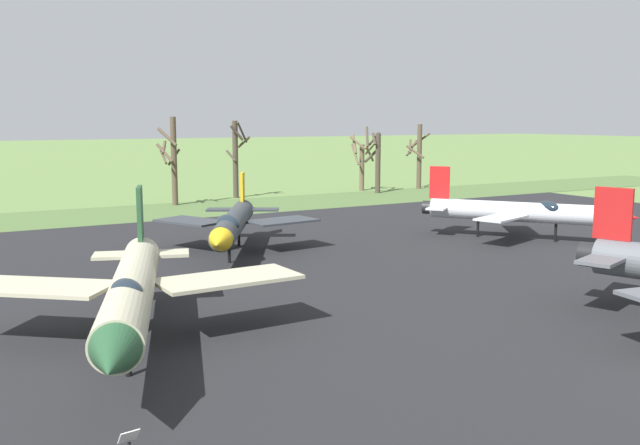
{
  "coord_description": "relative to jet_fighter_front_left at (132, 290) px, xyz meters",
  "views": [
    {
      "loc": [
        -22.17,
        -12.58,
        8.64
      ],
      "look_at": [
        -2.68,
        21.42,
        2.84
      ],
      "focal_mm": 39.19,
      "sensor_mm": 36.0,
      "label": 1
    }
  ],
  "objects": [
    {
      "name": "jet_fighter_front_right",
      "position": [
        10.47,
        15.27,
        -0.22
      ],
      "size": [
        10.35,
        14.36,
        4.86
      ],
      "color": "#33383D",
      "rests_on": "ground"
    },
    {
      "name": "bare_tree_left_of_center",
      "position": [
        23.83,
        46.1,
        2.26
      ],
      "size": [
        2.42,
        2.76,
        8.5
      ],
      "color": "#42382D",
      "rests_on": "ground"
    },
    {
      "name": "grass_verge_strip",
      "position": [
        15.67,
        38.59,
        -2.33
      ],
      "size": [
        144.83,
        12.0,
        0.06
      ],
      "primitive_type": "cube",
      "color": "#4E6A37",
      "rests_on": "ground"
    },
    {
      "name": "bare_tree_far_right",
      "position": [
        47.48,
        44.13,
        1.95
      ],
      "size": [
        3.33,
        3.42,
        8.05
      ],
      "color": "brown",
      "rests_on": "ground"
    },
    {
      "name": "info_placard_front_left",
      "position": [
        -2.44,
        -8.67,
        -1.77
      ],
      "size": [
        0.54,
        0.34,
        0.93
      ],
      "color": "black",
      "rests_on": "ground"
    },
    {
      "name": "asphalt_apron",
      "position": [
        15.67,
        4.2,
        -2.33
      ],
      "size": [
        84.83,
        56.78,
        0.05
      ],
      "primitive_type": "cube",
      "color": "black",
      "rests_on": "ground"
    },
    {
      "name": "bare_tree_right_of_center",
      "position": [
        40.21,
        45.89,
        1.22
      ],
      "size": [
        3.11,
        2.97,
        6.81
      ],
      "color": "brown",
      "rests_on": "ground"
    },
    {
      "name": "jet_fighter_rear_center",
      "position": [
        30.78,
        10.41,
        -0.26
      ],
      "size": [
        10.71,
        13.0,
        5.17
      ],
      "color": "silver",
      "rests_on": "ground"
    },
    {
      "name": "jet_fighter_front_left",
      "position": [
        0.0,
        0.0,
        0.0
      ],
      "size": [
        12.96,
        16.46,
        5.59
      ],
      "color": "#B7B293",
      "rests_on": "ground"
    },
    {
      "name": "info_placard_front_right",
      "position": [
        7.31,
        7.75,
        -1.79
      ],
      "size": [
        0.58,
        0.32,
        0.91
      ],
      "color": "black",
      "rests_on": "ground"
    },
    {
      "name": "bare_tree_far_left",
      "position": [
        15.47,
        42.68,
        2.4
      ],
      "size": [
        2.49,
        3.0,
        8.9
      ],
      "color": "brown",
      "rests_on": "ground"
    },
    {
      "name": "bare_tree_center",
      "position": [
        39.94,
        42.35,
        1.73
      ],
      "size": [
        2.78,
        2.52,
        7.82
      ],
      "color": "#42382D",
      "rests_on": "ground"
    }
  ]
}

